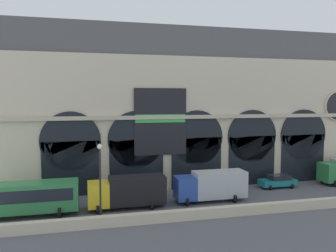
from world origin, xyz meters
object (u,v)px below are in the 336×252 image
(bus_west, at_px, (15,198))
(box_truck_midwest, at_px, (128,191))
(car_mideast, at_px, (278,181))
(street_lamp_quayside, at_px, (100,173))
(box_truck_center, at_px, (211,185))

(bus_west, relative_size, box_truck_midwest, 1.47)
(bus_west, bearing_deg, box_truck_midwest, 1.20)
(box_truck_midwest, xyz_separation_m, car_mideast, (18.55, 3.44, -0.90))
(street_lamp_quayside, bearing_deg, bus_west, 154.46)
(bus_west, bearing_deg, car_mideast, 7.25)
(box_truck_midwest, distance_m, car_mideast, 18.89)
(box_truck_midwest, relative_size, street_lamp_quayside, 1.09)
(car_mideast, height_order, street_lamp_quayside, street_lamp_quayside)
(bus_west, distance_m, box_truck_center, 18.95)
(box_truck_midwest, bearing_deg, bus_west, -178.80)
(car_mideast, bearing_deg, street_lamp_quayside, -161.41)
(car_mideast, bearing_deg, bus_west, -172.75)
(box_truck_center, bearing_deg, bus_west, -178.70)
(bus_west, xyz_separation_m, car_mideast, (28.74, 3.65, -0.98))
(box_truck_center, height_order, car_mideast, box_truck_center)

